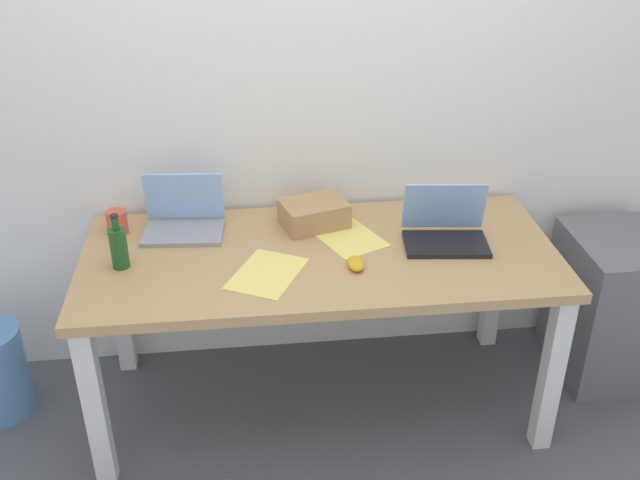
{
  "coord_description": "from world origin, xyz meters",
  "views": [
    {
      "loc": [
        -0.27,
        -2.37,
        2.12
      ],
      "look_at": [
        0.0,
        0.0,
        0.79
      ],
      "focal_mm": 40.98,
      "sensor_mm": 36.0,
      "label": 1
    }
  ],
  "objects_px": {
    "coffee_mug": "(117,222)",
    "filing_cabinet": "(610,305)",
    "desk": "(320,272)",
    "laptop_right": "(445,230)",
    "laptop_left": "(184,220)",
    "cardboard_box": "(313,214)",
    "beer_bottle": "(119,247)",
    "computer_mouse": "(356,264)"
  },
  "relations": [
    {
      "from": "laptop_right",
      "to": "computer_mouse",
      "type": "relative_size",
      "value": 3.38
    },
    {
      "from": "desk",
      "to": "cardboard_box",
      "type": "height_order",
      "value": "cardboard_box"
    },
    {
      "from": "beer_bottle",
      "to": "coffee_mug",
      "type": "distance_m",
      "value": 0.27
    },
    {
      "from": "desk",
      "to": "coffee_mug",
      "type": "relative_size",
      "value": 18.84
    },
    {
      "from": "laptop_left",
      "to": "cardboard_box",
      "type": "bearing_deg",
      "value": -0.93
    },
    {
      "from": "beer_bottle",
      "to": "computer_mouse",
      "type": "height_order",
      "value": "beer_bottle"
    },
    {
      "from": "computer_mouse",
      "to": "coffee_mug",
      "type": "distance_m",
      "value": 0.96
    },
    {
      "from": "laptop_left",
      "to": "laptop_right",
      "type": "xyz_separation_m",
      "value": [
        1.0,
        -0.2,
        0.0
      ]
    },
    {
      "from": "laptop_left",
      "to": "cardboard_box",
      "type": "height_order",
      "value": "laptop_left"
    },
    {
      "from": "coffee_mug",
      "to": "computer_mouse",
      "type": "bearing_deg",
      "value": -22.24
    },
    {
      "from": "computer_mouse",
      "to": "laptop_right",
      "type": "bearing_deg",
      "value": 22.35
    },
    {
      "from": "laptop_right",
      "to": "desk",
      "type": "bearing_deg",
      "value": -177.05
    },
    {
      "from": "computer_mouse",
      "to": "coffee_mug",
      "type": "height_order",
      "value": "coffee_mug"
    },
    {
      "from": "beer_bottle",
      "to": "coffee_mug",
      "type": "height_order",
      "value": "beer_bottle"
    },
    {
      "from": "cardboard_box",
      "to": "filing_cabinet",
      "type": "relative_size",
      "value": 0.38
    },
    {
      "from": "beer_bottle",
      "to": "coffee_mug",
      "type": "bearing_deg",
      "value": 99.61
    },
    {
      "from": "beer_bottle",
      "to": "cardboard_box",
      "type": "bearing_deg",
      "value": 18.48
    },
    {
      "from": "desk",
      "to": "laptop_left",
      "type": "xyz_separation_m",
      "value": [
        -0.52,
        0.22,
        0.14
      ]
    },
    {
      "from": "cardboard_box",
      "to": "filing_cabinet",
      "type": "distance_m",
      "value": 1.37
    },
    {
      "from": "laptop_right",
      "to": "beer_bottle",
      "type": "distance_m",
      "value": 1.22
    },
    {
      "from": "beer_bottle",
      "to": "filing_cabinet",
      "type": "distance_m",
      "value": 2.07
    },
    {
      "from": "cardboard_box",
      "to": "coffee_mug",
      "type": "bearing_deg",
      "value": 178.55
    },
    {
      "from": "desk",
      "to": "laptop_right",
      "type": "distance_m",
      "value": 0.51
    },
    {
      "from": "laptop_left",
      "to": "coffee_mug",
      "type": "height_order",
      "value": "laptop_left"
    },
    {
      "from": "coffee_mug",
      "to": "cardboard_box",
      "type": "bearing_deg",
      "value": -1.45
    },
    {
      "from": "cardboard_box",
      "to": "computer_mouse",
      "type": "bearing_deg",
      "value": -70.73
    },
    {
      "from": "coffee_mug",
      "to": "filing_cabinet",
      "type": "bearing_deg",
      "value": -3.63
    },
    {
      "from": "cardboard_box",
      "to": "laptop_right",
      "type": "bearing_deg",
      "value": -21.16
    },
    {
      "from": "laptop_right",
      "to": "cardboard_box",
      "type": "relative_size",
      "value": 1.36
    },
    {
      "from": "beer_bottle",
      "to": "cardboard_box",
      "type": "xyz_separation_m",
      "value": [
        0.73,
        0.24,
        -0.03
      ]
    },
    {
      "from": "beer_bottle",
      "to": "cardboard_box",
      "type": "distance_m",
      "value": 0.77
    },
    {
      "from": "filing_cabinet",
      "to": "laptop_right",
      "type": "bearing_deg",
      "value": -174.29
    },
    {
      "from": "laptop_left",
      "to": "filing_cabinet",
      "type": "bearing_deg",
      "value": -3.79
    },
    {
      "from": "laptop_left",
      "to": "coffee_mug",
      "type": "distance_m",
      "value": 0.26
    },
    {
      "from": "laptop_right",
      "to": "cardboard_box",
      "type": "xyz_separation_m",
      "value": [
        -0.49,
        0.19,
        0.0
      ]
    },
    {
      "from": "filing_cabinet",
      "to": "desk",
      "type": "bearing_deg",
      "value": -175.33
    },
    {
      "from": "desk",
      "to": "laptop_right",
      "type": "xyz_separation_m",
      "value": [
        0.49,
        0.03,
        0.14
      ]
    },
    {
      "from": "coffee_mug",
      "to": "filing_cabinet",
      "type": "height_order",
      "value": "coffee_mug"
    },
    {
      "from": "laptop_left",
      "to": "cardboard_box",
      "type": "xyz_separation_m",
      "value": [
        0.51,
        -0.01,
        0.0
      ]
    },
    {
      "from": "desk",
      "to": "laptop_right",
      "type": "relative_size",
      "value": 5.29
    },
    {
      "from": "laptop_left",
      "to": "computer_mouse",
      "type": "relative_size",
      "value": 3.26
    },
    {
      "from": "computer_mouse",
      "to": "coffee_mug",
      "type": "xyz_separation_m",
      "value": [
        -0.89,
        0.36,
        0.03
      ]
    }
  ]
}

